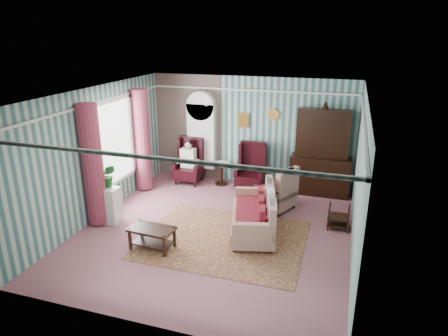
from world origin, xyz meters
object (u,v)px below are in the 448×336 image
(sofa, at_px, (253,211))
(plant_stand, at_px, (107,205))
(wingback_left, at_px, (189,161))
(wingback_right, at_px, (251,167))
(dresser_hutch, at_px, (322,150))
(floral_armchair, at_px, (276,190))
(seated_woman, at_px, (189,162))
(round_side_table, at_px, (222,174))
(bookcase, at_px, (202,141))
(coffee_table, at_px, (152,238))
(nest_table, at_px, (339,217))

(sofa, bearing_deg, plant_stand, 84.87)
(wingback_left, height_order, wingback_right, same)
(dresser_hutch, xyz_separation_m, floral_armchair, (-0.91, -1.22, -0.71))
(seated_woman, xyz_separation_m, round_side_table, (0.90, 0.15, -0.29))
(bookcase, relative_size, wingback_right, 1.79)
(bookcase, height_order, plant_stand, bookcase)
(wingback_left, relative_size, coffee_table, 1.45)
(seated_woman, distance_m, coffee_table, 3.57)
(round_side_table, relative_size, sofa, 0.31)
(coffee_table, bearing_deg, bookcase, 96.14)
(seated_woman, bearing_deg, wingback_right, 0.00)
(bookcase, distance_m, round_side_table, 1.07)
(nest_table, bearing_deg, wingback_left, 159.15)
(dresser_hutch, relative_size, wingback_right, 1.89)
(wingback_right, relative_size, round_side_table, 2.08)
(dresser_hutch, bearing_deg, bookcase, 177.89)
(dresser_hutch, bearing_deg, nest_table, -72.61)
(wingback_right, bearing_deg, sofa, -74.82)
(round_side_table, xyz_separation_m, coffee_table, (-0.23, -3.64, -0.08))
(seated_woman, xyz_separation_m, floral_armchair, (2.59, -0.95, -0.12))
(bookcase, xyz_separation_m, floral_armchair, (2.34, -1.34, -0.65))
(wingback_right, relative_size, seated_woman, 1.06)
(nest_table, xyz_separation_m, plant_stand, (-4.87, -1.20, 0.13))
(wingback_left, xyz_separation_m, wingback_right, (1.75, 0.00, 0.00))
(bookcase, xyz_separation_m, nest_table, (3.82, -1.94, -0.85))
(wingback_left, xyz_separation_m, seated_woman, (0.00, 0.00, -0.04))
(wingback_right, bearing_deg, nest_table, -33.75)
(round_side_table, bearing_deg, coffee_table, -93.66)
(wingback_left, bearing_deg, floral_armchair, -20.12)
(floral_armchair, bearing_deg, bookcase, 85.40)
(sofa, distance_m, coffee_table, 2.12)
(dresser_hutch, xyz_separation_m, wingback_right, (-1.75, -0.27, -0.55))
(wingback_left, distance_m, round_side_table, 0.97)
(bookcase, bearing_deg, round_side_table, -20.27)
(bookcase, xyz_separation_m, dresser_hutch, (3.25, -0.12, 0.06))
(coffee_table, bearing_deg, plant_stand, 153.22)
(nest_table, bearing_deg, sofa, -157.73)
(round_side_table, height_order, floral_armchair, floral_armchair)
(dresser_hutch, bearing_deg, wingback_left, -175.59)
(sofa, bearing_deg, nest_table, -81.85)
(bookcase, height_order, coffee_table, bookcase)
(wingback_left, xyz_separation_m, nest_table, (4.07, -1.55, -0.35))
(sofa, bearing_deg, bookcase, 24.52)
(dresser_hutch, xyz_separation_m, wingback_left, (-3.50, -0.27, -0.55))
(sofa, distance_m, floral_armchair, 1.32)
(plant_stand, relative_size, coffee_table, 0.93)
(seated_woman, distance_m, sofa, 3.26)
(seated_woman, bearing_deg, dresser_hutch, 4.41)
(dresser_hutch, xyz_separation_m, sofa, (-1.14, -2.52, -0.70))
(bookcase, height_order, nest_table, bookcase)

